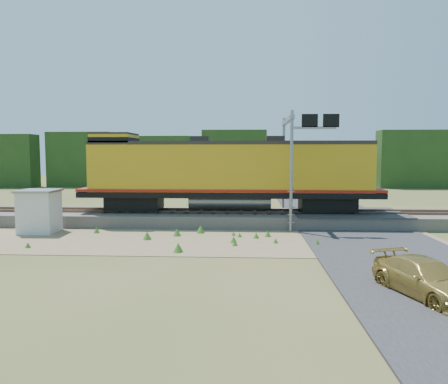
# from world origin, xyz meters

# --- Properties ---
(ground) EXTENTS (140.00, 140.00, 0.00)m
(ground) POSITION_xyz_m (0.00, 0.00, 0.00)
(ground) COLOR #475123
(ground) RESTS_ON ground
(ballast) EXTENTS (70.00, 5.00, 0.80)m
(ballast) POSITION_xyz_m (0.00, 6.00, 0.40)
(ballast) COLOR slate
(ballast) RESTS_ON ground
(rails) EXTENTS (70.00, 1.54, 0.16)m
(rails) POSITION_xyz_m (0.00, 6.00, 0.88)
(rails) COLOR brown
(rails) RESTS_ON ballast
(dirt_shoulder) EXTENTS (26.00, 8.00, 0.03)m
(dirt_shoulder) POSITION_xyz_m (-2.00, 0.50, 0.01)
(dirt_shoulder) COLOR #8C7754
(dirt_shoulder) RESTS_ON ground
(road) EXTENTS (7.00, 66.00, 0.86)m
(road) POSITION_xyz_m (7.00, 0.74, 0.09)
(road) COLOR #38383A
(road) RESTS_ON ground
(tree_line_north) EXTENTS (130.00, 3.00, 6.50)m
(tree_line_north) POSITION_xyz_m (0.00, 38.00, 3.07)
(tree_line_north) COLOR #1F3E16
(tree_line_north) RESTS_ON ground
(weed_clumps) EXTENTS (15.00, 6.20, 0.56)m
(weed_clumps) POSITION_xyz_m (-3.50, 0.10, 0.00)
(weed_clumps) COLOR #387020
(weed_clumps) RESTS_ON ground
(locomotive) EXTENTS (19.66, 3.00, 5.07)m
(locomotive) POSITION_xyz_m (-1.04, 6.00, 3.46)
(locomotive) COLOR black
(locomotive) RESTS_ON rails
(shed) EXTENTS (2.23, 2.23, 2.56)m
(shed) POSITION_xyz_m (-11.84, 2.15, 1.29)
(shed) COLOR silver
(shed) RESTS_ON ground
(signal_gantry) EXTENTS (2.86, 6.20, 7.21)m
(signal_gantry) POSITION_xyz_m (3.36, 5.33, 5.40)
(signal_gantry) COLOR gray
(signal_gantry) RESTS_ON ground
(car) EXTENTS (2.96, 4.54, 1.22)m
(car) POSITION_xyz_m (6.22, -8.50, 0.61)
(car) COLOR #B08F41
(car) RESTS_ON ground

